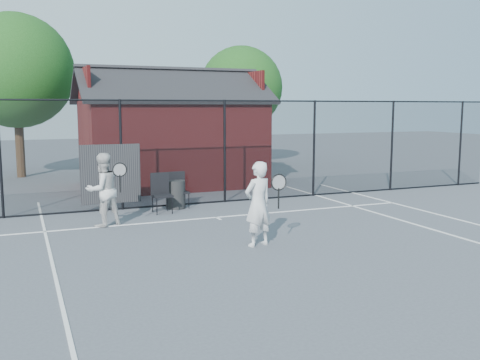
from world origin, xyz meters
name	(u,v)px	position (x,y,z in m)	size (l,w,h in m)	color
ground	(267,245)	(0.00, 0.00, 0.00)	(80.00, 80.00, 0.00)	#484B52
court_lines	(299,262)	(0.00, -1.32, 0.01)	(11.02, 18.00, 0.01)	silver
fence	(182,155)	(-0.30, 5.00, 1.45)	(22.04, 3.00, 3.00)	black
clubhouse	(172,140)	(0.50, 9.00, 1.61)	(6.50, 4.36, 4.19)	maroon
tree_left	(16,71)	(-4.50, 13.50, 4.19)	(4.48, 4.48, 6.44)	#322114
tree_right	(241,88)	(5.50, 14.50, 3.71)	(3.97, 3.97, 5.70)	#322114
player_front	(258,204)	(-0.18, 0.05, 0.86)	(0.81, 0.63, 1.72)	silver
player_back	(103,190)	(-2.79, 3.11, 0.87)	(1.03, 0.93, 1.73)	silver
chair_left	(162,194)	(-1.12, 4.10, 0.52)	(0.50, 0.52, 1.03)	black
chair_right	(179,191)	(-0.50, 4.60, 0.49)	(0.47, 0.49, 0.98)	black
waste_bin	(176,194)	(-0.61, 4.60, 0.39)	(0.53, 0.53, 0.78)	black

